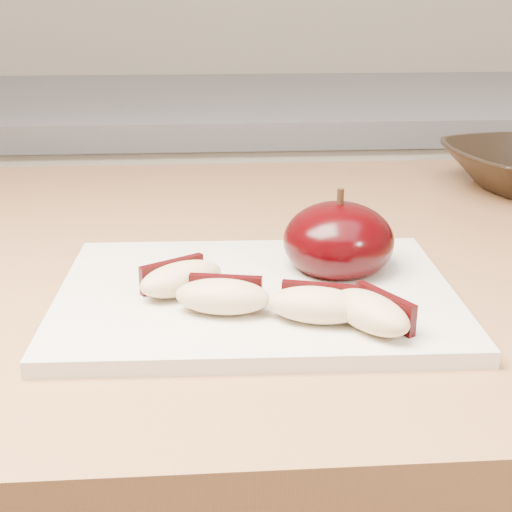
{
  "coord_description": "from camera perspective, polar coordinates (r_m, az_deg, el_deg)",
  "views": [
    {
      "loc": [
        -0.11,
        -0.1,
        1.12
      ],
      "look_at": [
        -0.07,
        0.37,
        0.94
      ],
      "focal_mm": 50.0,
      "sensor_mm": 36.0,
      "label": 1
    }
  ],
  "objects": [
    {
      "name": "apple_wedge_a",
      "position": [
        0.51,
        -6.07,
        -1.77
      ],
      "size": [
        0.07,
        0.06,
        0.02
      ],
      "rotation": [
        0.0,
        0.0,
        0.55
      ],
      "color": "#CEB283",
      "rests_on": "cutting_board"
    },
    {
      "name": "apple_wedge_d",
      "position": [
        0.46,
        9.22,
        -4.4
      ],
      "size": [
        0.06,
        0.07,
        0.02
      ],
      "rotation": [
        0.0,
        0.0,
        -1.04
      ],
      "color": "#CEB283",
      "rests_on": "cutting_board"
    },
    {
      "name": "apple_wedge_b",
      "position": [
        0.48,
        -2.67,
        -3.2
      ],
      "size": [
        0.07,
        0.04,
        0.02
      ],
      "rotation": [
        0.0,
        0.0,
        -0.2
      ],
      "color": "#CEB283",
      "rests_on": "cutting_board"
    },
    {
      "name": "apple_half",
      "position": [
        0.55,
        6.61,
        1.2
      ],
      "size": [
        0.11,
        0.11,
        0.07
      ],
      "rotation": [
        0.0,
        0.0,
        0.37
      ],
      "color": "black",
      "rests_on": "cutting_board"
    },
    {
      "name": "cutting_board",
      "position": [
        0.52,
        0.0,
        -3.16
      ],
      "size": [
        0.29,
        0.22,
        0.01
      ],
      "primitive_type": "cube",
      "rotation": [
        0.0,
        0.0,
        -0.03
      ],
      "color": "silver",
      "rests_on": "island_counter"
    },
    {
      "name": "back_cabinet",
      "position": [
        1.46,
        0.48,
        -5.68
      ],
      "size": [
        2.4,
        0.62,
        0.94
      ],
      "color": "silver",
      "rests_on": "ground"
    },
    {
      "name": "apple_wedge_c",
      "position": [
        0.47,
        4.91,
        -3.86
      ],
      "size": [
        0.07,
        0.05,
        0.02
      ],
      "rotation": [
        0.0,
        0.0,
        -0.28
      ],
      "color": "#CEB283",
      "rests_on": "cutting_board"
    }
  ]
}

